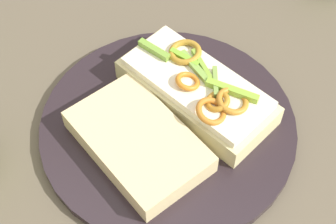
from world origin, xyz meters
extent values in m
plane|color=brown|center=(0.00, 0.00, 0.00)|extent=(2.00, 2.00, 0.00)
cylinder|color=black|center=(0.00, 0.00, 0.01)|extent=(0.28, 0.28, 0.01)
cube|color=beige|center=(0.03, 0.04, 0.02)|extent=(0.19, 0.17, 0.03)
cube|color=#F3E9C6|center=(0.03, 0.04, 0.04)|extent=(0.18, 0.16, 0.01)
torus|color=#C6731F|center=(0.02, 0.03, 0.05)|extent=(0.04, 0.04, 0.01)
torus|color=#B57525|center=(0.07, 0.01, 0.05)|extent=(0.04, 0.04, 0.01)
torus|color=#AC7E26|center=(0.01, 0.07, 0.05)|extent=(0.05, 0.05, 0.01)
torus|color=#B76C21|center=(0.05, -0.01, 0.05)|extent=(0.05, 0.05, 0.02)
torus|color=#B47C23|center=(0.05, 0.01, 0.05)|extent=(0.04, 0.04, 0.02)
cube|color=#7C9E46|center=(0.05, 0.03, 0.05)|extent=(0.01, 0.04, 0.01)
cube|color=#81A936|center=(0.03, 0.05, 0.05)|extent=(0.03, 0.05, 0.01)
cube|color=#7BBA30|center=(0.01, 0.06, 0.05)|extent=(0.04, 0.02, 0.01)
cube|color=#89B937|center=(0.07, 0.02, 0.05)|extent=(0.06, 0.02, 0.01)
cube|color=#75A139|center=(-0.03, 0.07, 0.05)|extent=(0.04, 0.03, 0.01)
cube|color=#7DA844|center=(0.02, 0.05, 0.05)|extent=(0.04, 0.05, 0.01)
cube|color=beige|center=(-0.03, -0.04, 0.02)|extent=(0.17, 0.17, 0.02)
camera|label=1|loc=(0.05, -0.32, 0.47)|focal=54.80mm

